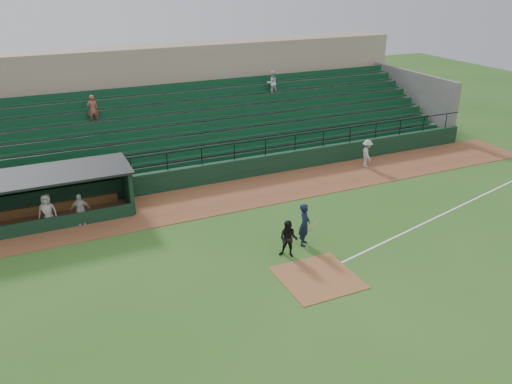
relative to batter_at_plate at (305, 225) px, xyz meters
name	(u,v)px	position (x,y,z in m)	size (l,w,h in m)	color
ground	(305,266)	(-0.84, -1.65, -1.00)	(90.00, 90.00, 0.00)	#2C551B
warning_track	(233,195)	(-0.84, 6.35, -0.98)	(40.00, 4.00, 0.03)	brown
home_plate_dirt	(318,278)	(-0.84, -2.65, -0.98)	(3.00, 3.00, 0.03)	brown
foul_line	(433,219)	(7.16, -0.45, -0.99)	(18.00, 0.09, 0.01)	white
stadium_structure	(185,117)	(-0.84, 14.81, 1.30)	(38.00, 13.08, 6.40)	black
dugout	(38,192)	(-10.59, 7.91, 0.33)	(8.90, 3.20, 2.42)	black
batter_at_plate	(305,225)	(0.00, 0.00, 0.00)	(1.21, 0.87, 2.00)	black
umpire	(288,239)	(-1.14, -0.63, -0.16)	(0.82, 0.64, 1.69)	black
runner	(367,154)	(8.39, 6.95, -0.09)	(1.13, 0.65, 1.75)	#A49F99
dugout_player_a	(80,209)	(-8.86, 6.17, -0.18)	(0.93, 0.39, 1.59)	#ABA6A0
dugout_player_b	(48,211)	(-10.31, 6.37, -0.08)	(0.86, 0.56, 1.77)	gray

